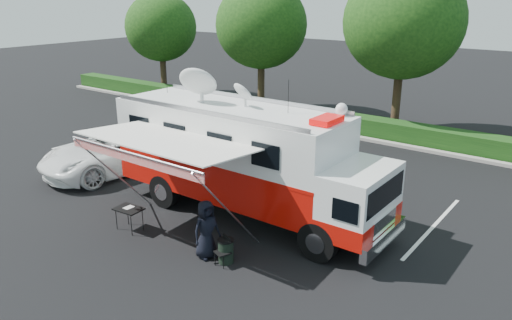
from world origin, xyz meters
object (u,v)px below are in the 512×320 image
(folding_table, at_px, (129,210))
(white_suv, at_px, (119,170))
(trash_bin, at_px, (226,251))
(command_truck, at_px, (245,159))

(folding_table, bearing_deg, white_suv, 145.19)
(white_suv, bearing_deg, trash_bin, -10.52)
(folding_table, distance_m, trash_bin, 3.87)
(command_truck, relative_size, folding_table, 10.52)
(folding_table, bearing_deg, command_truck, 54.39)
(folding_table, relative_size, trash_bin, 1.32)
(white_suv, xyz_separation_m, folding_table, (4.97, -3.45, 0.72))
(command_truck, relative_size, white_suv, 1.54)
(command_truck, distance_m, white_suv, 7.55)
(white_suv, relative_size, folding_table, 6.83)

